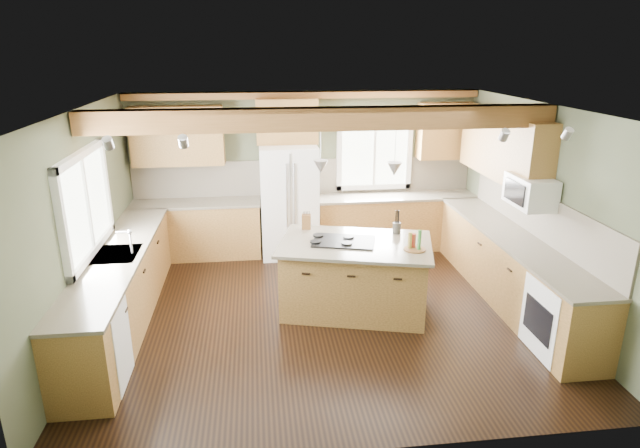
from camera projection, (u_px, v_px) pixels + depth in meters
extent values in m
plane|color=black|center=(325.00, 313.00, 6.90)|extent=(5.60, 5.60, 0.00)
plane|color=silver|center=(325.00, 108.00, 6.07)|extent=(5.60, 5.60, 0.00)
plane|color=#444D36|center=(305.00, 171.00, 8.84)|extent=(5.60, 0.00, 5.60)
plane|color=#444D36|center=(85.00, 226.00, 6.16)|extent=(0.00, 5.00, 5.00)
plane|color=#444D36|center=(542.00, 209.00, 6.81)|extent=(0.00, 5.00, 5.00)
cube|color=brown|center=(324.00, 119.00, 6.19)|extent=(5.55, 0.26, 0.26)
cube|color=brown|center=(305.00, 95.00, 8.35)|extent=(5.55, 0.20, 0.10)
cube|color=brown|center=(305.00, 177.00, 8.85)|extent=(5.58, 0.03, 0.58)
cube|color=brown|center=(538.00, 214.00, 6.88)|extent=(0.03, 3.70, 0.58)
cube|color=brown|center=(197.00, 230.00, 8.62)|extent=(2.02, 0.60, 0.88)
cube|color=#443E32|center=(195.00, 203.00, 8.48)|extent=(2.06, 0.64, 0.04)
cube|color=brown|center=(395.00, 223.00, 9.00)|extent=(2.62, 0.60, 0.88)
cube|color=#443E32|center=(397.00, 196.00, 8.86)|extent=(2.66, 0.64, 0.04)
cube|color=brown|center=(121.00, 290.00, 6.52)|extent=(0.60, 3.70, 0.88)
cube|color=#443E32|center=(117.00, 255.00, 6.37)|extent=(0.64, 3.74, 0.04)
cube|color=brown|center=(511.00, 270.00, 7.09)|extent=(0.60, 3.70, 0.88)
cube|color=#443E32|center=(515.00, 238.00, 6.95)|extent=(0.64, 3.74, 0.04)
cube|color=brown|center=(178.00, 136.00, 8.24)|extent=(1.40, 0.35, 0.90)
cube|color=brown|center=(287.00, 121.00, 8.37)|extent=(0.96, 0.35, 0.70)
cube|color=brown|center=(503.00, 146.00, 7.43)|extent=(0.35, 2.20, 0.90)
cube|color=brown|center=(446.00, 131.00, 8.73)|extent=(0.90, 0.35, 0.90)
cube|color=white|center=(85.00, 204.00, 6.13)|extent=(0.04, 1.60, 1.05)
cube|color=white|center=(374.00, 155.00, 8.87)|extent=(1.10, 0.04, 1.00)
cube|color=#262628|center=(117.00, 255.00, 6.37)|extent=(0.50, 0.65, 0.03)
cylinder|color=#B2B2B7|center=(131.00, 243.00, 6.35)|extent=(0.02, 0.02, 0.28)
cube|color=white|center=(93.00, 348.00, 5.30)|extent=(0.60, 0.60, 0.84)
cube|color=white|center=(564.00, 318.00, 5.87)|extent=(0.60, 0.72, 0.84)
cube|color=white|center=(530.00, 191.00, 6.66)|extent=(0.40, 0.70, 0.38)
cone|color=#B2B2B7|center=(321.00, 167.00, 6.48)|extent=(0.18, 0.18, 0.16)
cone|color=#B2B2B7|center=(394.00, 169.00, 6.36)|extent=(0.18, 0.18, 0.16)
cube|color=white|center=(289.00, 201.00, 8.57)|extent=(0.90, 0.74, 1.80)
cube|color=brown|center=(355.00, 277.00, 6.88)|extent=(1.99, 1.51, 0.88)
cube|color=#443E32|center=(355.00, 244.00, 6.73)|extent=(2.14, 1.65, 0.04)
cube|color=black|center=(344.00, 241.00, 6.74)|extent=(0.88, 0.69, 0.02)
cube|color=brown|center=(306.00, 222.00, 7.20)|extent=(0.13, 0.11, 0.20)
cylinder|color=#3E3431|center=(397.00, 228.00, 7.04)|extent=(0.11, 0.11, 0.14)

